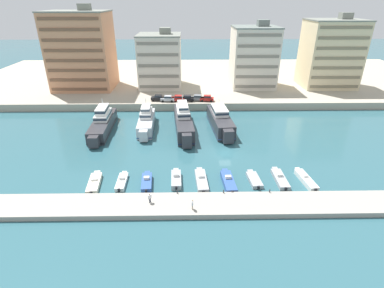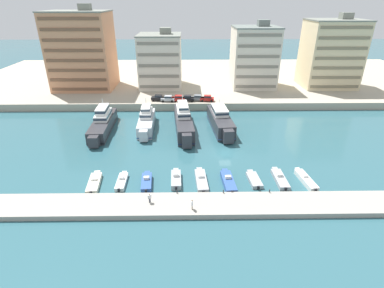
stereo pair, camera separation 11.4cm
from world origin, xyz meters
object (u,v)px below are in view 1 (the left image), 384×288
at_px(motorboat_white_left, 122,181).
at_px(pedestrian_mid_deck, 192,204).
at_px(yacht_charcoal_far_left, 103,123).
at_px(motorboat_grey_center_left, 176,179).
at_px(yacht_silver_left, 146,121).
at_px(motorboat_grey_right, 280,179).
at_px(motorboat_grey_mid_right, 254,179).
at_px(car_grey_center, 197,98).
at_px(car_red_mid_left, 178,98).
at_px(car_black_center_left, 187,98).
at_px(motorboat_blue_center_right, 228,181).
at_px(car_red_center_right, 207,98).
at_px(motorboat_cream_far_left, 94,183).
at_px(yacht_charcoal_center_left, 220,121).
at_px(motorboat_white_far_right, 306,180).
at_px(pedestrian_near_edge, 150,197).
at_px(car_black_far_left, 158,98).
at_px(motorboat_blue_mid_left, 147,182).
at_px(car_silver_left, 168,98).
at_px(yacht_charcoal_mid_left, 183,121).
at_px(motorboat_grey_center, 201,181).

bearing_deg(motorboat_white_left, pedestrian_mid_deck, -34.77).
height_order(yacht_charcoal_far_left, motorboat_grey_center_left, yacht_charcoal_far_left).
relative_size(yacht_charcoal_far_left, yacht_silver_left, 1.21).
distance_m(yacht_silver_left, motorboat_grey_right, 37.11).
relative_size(motorboat_grey_right, pedestrian_mid_deck, 4.22).
height_order(motorboat_grey_mid_right, car_grey_center, car_grey_center).
distance_m(car_red_mid_left, car_black_center_left, 2.78).
relative_size(motorboat_blue_center_right, pedestrian_mid_deck, 4.36).
xyz_separation_m(motorboat_blue_center_right, car_red_center_right, (-1.31, 41.52, 2.66)).
xyz_separation_m(yacht_silver_left, car_black_center_left, (10.49, 15.59, 1.15)).
xyz_separation_m(motorboat_cream_far_left, car_grey_center, (19.83, 41.67, 2.79)).
bearing_deg(yacht_charcoal_center_left, motorboat_white_far_right, -62.71).
xyz_separation_m(yacht_silver_left, motorboat_grey_mid_right, (22.61, -25.13, -1.69)).
bearing_deg(pedestrian_near_edge, car_black_far_left, 93.25).
relative_size(yacht_silver_left, motorboat_grey_mid_right, 2.80).
height_order(car_red_mid_left, car_black_center_left, same).
relative_size(car_red_mid_left, car_grey_center, 0.99).
relative_size(motorboat_blue_mid_left, car_silver_left, 1.56).
height_order(motorboat_white_left, motorboat_grey_right, motorboat_grey_right).
distance_m(motorboat_white_far_right, car_black_center_left, 46.48).
xyz_separation_m(car_black_far_left, pedestrian_mid_deck, (9.48, -50.36, -1.28)).
bearing_deg(yacht_silver_left, motorboat_white_left, -93.28).
height_order(car_black_far_left, car_black_center_left, same).
bearing_deg(motorboat_white_far_right, yacht_charcoal_center_left, 117.29).
bearing_deg(car_silver_left, car_red_center_right, 0.78).
xyz_separation_m(yacht_charcoal_far_left, car_red_center_right, (27.25, 16.63, 1.13)).
bearing_deg(car_silver_left, motorboat_cream_far_left, -104.91).
distance_m(yacht_charcoal_mid_left, pedestrian_mid_deck, 33.11).
height_order(motorboat_blue_center_right, motorboat_white_far_right, motorboat_blue_center_right).
distance_m(motorboat_white_left, motorboat_grey_center, 14.39).
relative_size(motorboat_grey_center_left, car_black_far_left, 1.58).
relative_size(motorboat_grey_center_left, pedestrian_near_edge, 3.96).
bearing_deg(car_black_center_left, pedestrian_near_edge, -97.21).
relative_size(motorboat_cream_far_left, pedestrian_mid_deck, 4.13).
bearing_deg(motorboat_grey_right, car_silver_left, 119.46).
bearing_deg(motorboat_grey_center, motorboat_grey_right, 2.54).
xyz_separation_m(yacht_charcoal_center_left, motorboat_grey_center_left, (-10.53, -24.83, -1.59)).
bearing_deg(motorboat_grey_right, motorboat_blue_center_right, -173.90).
xyz_separation_m(motorboat_grey_mid_right, car_red_mid_left, (-14.90, 40.75, 2.84)).
height_order(yacht_silver_left, pedestrian_near_edge, yacht_silver_left).
relative_size(motorboat_grey_center_left, pedestrian_mid_deck, 3.73).
xyz_separation_m(motorboat_white_far_right, car_red_mid_left, (-24.26, 41.17, 2.71)).
height_order(motorboat_blue_mid_left, motorboat_grey_center, motorboat_blue_mid_left).
bearing_deg(motorboat_white_far_right, motorboat_grey_mid_right, 177.48).
bearing_deg(motorboat_cream_far_left, yacht_charcoal_mid_left, 57.39).
distance_m(motorboat_cream_far_left, motorboat_blue_mid_left, 9.41).
xyz_separation_m(car_black_far_left, car_silver_left, (2.96, -0.86, 0.00)).
height_order(yacht_silver_left, motorboat_grey_mid_right, yacht_silver_left).
bearing_deg(yacht_charcoal_mid_left, motorboat_grey_center_left, -92.66).
relative_size(motorboat_blue_center_right, motorboat_white_far_right, 1.02).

